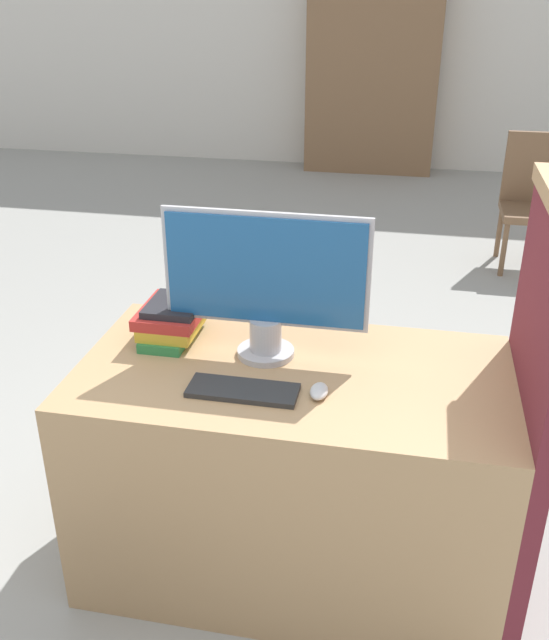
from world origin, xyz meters
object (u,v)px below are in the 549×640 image
Objects in this scene: monitor at (265,283)px; far_chair at (535,196)px; mouse at (319,391)px; keyboard at (243,390)px; book_stack at (173,319)px.

monitor is 3.31m from far_chair.
far_chair is at bearing 72.45° from mouse.
keyboard is at bearing -172.64° from mouse.
mouse is at bearing 7.36° from keyboard.
monitor is 0.37m from mouse.
monitor is at bearing 133.62° from mouse.
keyboard is 3.51m from far_chair.
mouse is at bearing -27.14° from book_stack.
far_chair is at bearing 62.42° from book_stack.
book_stack reaches higher than keyboard.
far_chair is (1.24, 3.27, -0.28)m from keyboard.
monitor is 7.14× the size of mouse.
mouse is 0.59m from book_stack.
mouse is (0.22, 0.03, 0.01)m from keyboard.
keyboard is 0.43m from book_stack.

